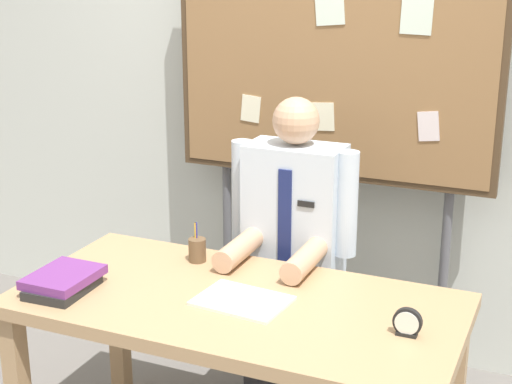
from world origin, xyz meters
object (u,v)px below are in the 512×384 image
(open_notebook, at_px, (242,301))
(person, at_px, (293,271))
(desk, at_px, (237,322))
(pen_holder, at_px, (197,250))
(bulletin_board, at_px, (333,67))
(desk_clock, at_px, (407,323))
(book_stack, at_px, (63,282))

(open_notebook, bearing_deg, person, 92.99)
(desk, distance_m, pen_holder, 0.41)
(person, bearing_deg, bulletin_board, 89.97)
(open_notebook, bearing_deg, desk_clock, -1.21)
(book_stack, bearing_deg, person, 51.18)
(bulletin_board, height_order, open_notebook, bulletin_board)
(bulletin_board, distance_m, desk_clock, 1.40)
(desk, bearing_deg, pen_holder, 138.65)
(desk, height_order, bulletin_board, bulletin_board)
(desk, relative_size, person, 1.15)
(desk_clock, height_order, pen_holder, pen_holder)
(person, height_order, book_stack, person)
(book_stack, xyz_separation_m, open_notebook, (0.64, 0.17, -0.03))
(book_stack, bearing_deg, pen_holder, 54.59)
(open_notebook, relative_size, pen_holder, 1.98)
(desk_clock, bearing_deg, bulletin_board, 119.94)
(person, distance_m, bulletin_board, 0.93)
(desk_clock, bearing_deg, book_stack, -172.71)
(desk, height_order, open_notebook, open_notebook)
(bulletin_board, relative_size, desk_clock, 21.13)
(bulletin_board, distance_m, pen_holder, 1.06)
(desk, height_order, person, person)
(desk_clock, bearing_deg, desk, 177.00)
(book_stack, height_order, desk_clock, desk_clock)
(person, height_order, desk_clock, person)
(desk, bearing_deg, book_stack, -162.70)
(pen_holder, bearing_deg, open_notebook, -40.63)
(open_notebook, height_order, pen_holder, pen_holder)
(open_notebook, relative_size, desk_clock, 3.31)
(open_notebook, bearing_deg, pen_holder, 139.37)
(book_stack, distance_m, pen_holder, 0.55)
(person, xyz_separation_m, desk_clock, (0.62, -0.60, 0.16))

